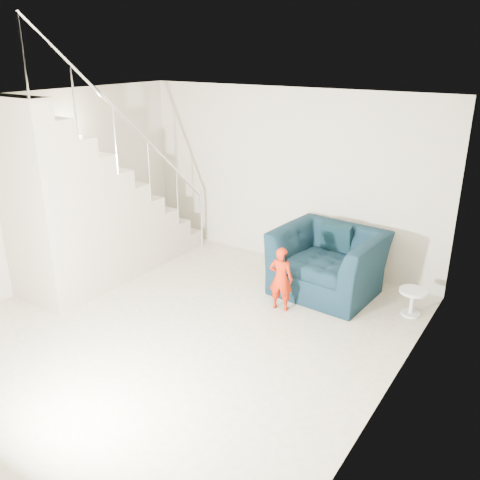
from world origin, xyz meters
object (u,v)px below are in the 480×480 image
object	(u,v)px
toddler	(281,279)
side_table	(412,298)
armchair	(328,262)
staircase	(90,218)

from	to	relation	value
toddler	side_table	world-z (taller)	toddler
toddler	side_table	bearing A→B (deg)	-162.85
armchair	toddler	world-z (taller)	armchair
toddler	staircase	bearing A→B (deg)	2.77
armchair	staircase	world-z (taller)	staircase
staircase	armchair	bearing A→B (deg)	25.84
armchair	side_table	xyz separation A→B (m)	(1.19, -0.02, -0.21)
armchair	side_table	bearing A→B (deg)	2.90
toddler	side_table	xyz separation A→B (m)	(1.48, 0.79, -0.20)
toddler	side_table	distance (m)	1.69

